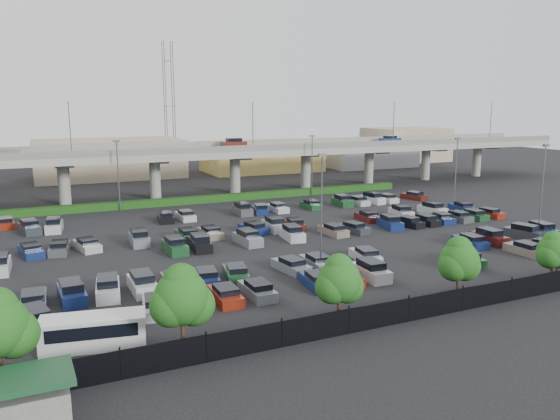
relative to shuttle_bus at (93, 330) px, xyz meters
name	(u,v)px	position (x,y,z in m)	size (l,w,h in m)	color
ground	(288,234)	(24.87, 22.88, -1.14)	(280.00, 280.00, 0.00)	black
overpass	(206,155)	(24.62, 54.91, 5.83)	(150.00, 13.00, 15.80)	gray
hedge	(221,198)	(24.87, 47.88, -0.59)	(66.00, 1.60, 1.10)	#163E12
fence	(451,302)	(24.82, -5.12, -0.24)	(70.00, 0.10, 2.00)	black
tree_row	(448,261)	(25.57, -3.65, 2.38)	(65.07, 3.66, 5.94)	#332316
shuttle_bus	(93,330)	(0.00, 0.00, 0.00)	(6.82, 3.36, 2.10)	silver
parked_cars	(300,237)	(24.35, 18.88, -0.52)	(63.15, 41.60, 1.67)	silver
light_poles	(250,183)	(20.74, 24.88, 5.10)	(66.90, 48.38, 10.30)	#4D4D52
distant_buildings	(220,156)	(37.25, 84.69, 2.60)	(138.00, 24.00, 9.00)	gray
comm_tower	(169,104)	(28.87, 96.88, 14.47)	(2.40, 2.40, 30.00)	#4D4D52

